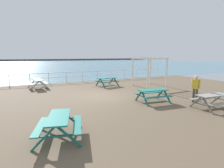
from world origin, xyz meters
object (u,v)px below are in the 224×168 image
picnic_table_near_left (38,82)px  picnic_table_far_right (59,122)px  picnic_table_seaward (107,80)px  lattice_pergola (149,65)px  visitor (196,87)px  picnic_table_far_left (153,93)px  picnic_table_mid_centre (213,98)px

picnic_table_near_left → picnic_table_far_right: same height
picnic_table_far_right → picnic_table_near_left: bearing=15.6°
picnic_table_seaward → lattice_pergola: 4.15m
picnic_table_seaward → visitor: visitor is taller
picnic_table_seaward → visitor: bearing=-85.3°
picnic_table_near_left → picnic_table_far_left: 10.13m
lattice_pergola → picnic_table_far_left: bearing=-128.6°
picnic_table_mid_centre → picnic_table_far_left: (-1.97, 2.54, 0.00)m
picnic_table_mid_centre → picnic_table_far_right: (-8.01, 0.04, 0.00)m
visitor → picnic_table_mid_centre: bearing=-118.7°
picnic_table_near_left → picnic_table_far_right: 10.65m
picnic_table_far_left → lattice_pergola: size_ratio=0.72×
picnic_table_far_left → visitor: 2.55m
picnic_table_far_right → visitor: bearing=-65.5°
picnic_table_far_left → picnic_table_seaward: same height
picnic_table_near_left → picnic_table_mid_centre: size_ratio=1.01×
visitor → picnic_table_far_left: bearing=132.4°
picnic_table_far_left → picnic_table_far_right: (-6.04, -2.50, 0.00)m
picnic_table_far_right → picnic_table_mid_centre: bearing=-74.5°
picnic_table_near_left → picnic_table_mid_centre: same height
visitor → lattice_pergola: (1.24, 6.15, 1.05)m
picnic_table_near_left → picnic_table_far_right: size_ratio=0.90×
picnic_table_far_right → lattice_pergola: 12.12m
visitor → picnic_table_seaward: bearing=87.6°
picnic_table_mid_centre → picnic_table_far_right: 8.01m
picnic_table_mid_centre → picnic_table_far_right: size_ratio=0.90×
picnic_table_far_right → picnic_table_seaward: size_ratio=1.04×
picnic_table_near_left → visitor: visitor is taller
picnic_table_near_left → visitor: 12.48m
picnic_table_far_right → visitor: visitor is taller
picnic_table_seaward → picnic_table_mid_centre: bearing=-88.8°
picnic_table_far_right → picnic_table_seaward: (5.99, 9.16, 0.00)m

